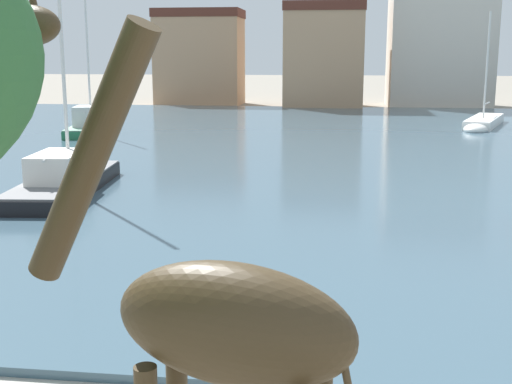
{
  "coord_description": "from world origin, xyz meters",
  "views": [
    {
      "loc": [
        2.45,
        -2.06,
        4.86
      ],
      "look_at": [
        0.84,
        10.56,
        2.2
      ],
      "focal_mm": 46.75,
      "sensor_mm": 36.0,
      "label": 1
    }
  ],
  "objects_px": {
    "sailboat_green": "(91,127)",
    "giraffe_statue": "(213,333)",
    "sailboat_white": "(482,124)",
    "sailboat_black": "(69,181)"
  },
  "relations": [
    {
      "from": "sailboat_green",
      "to": "giraffe_statue",
      "type": "bearing_deg",
      "value": -67.46
    },
    {
      "from": "giraffe_statue",
      "to": "sailboat_white",
      "type": "distance_m",
      "value": 40.36
    },
    {
      "from": "giraffe_statue",
      "to": "sailboat_black",
      "type": "height_order",
      "value": "sailboat_black"
    },
    {
      "from": "giraffe_statue",
      "to": "sailboat_black",
      "type": "distance_m",
      "value": 18.82
    },
    {
      "from": "sailboat_white",
      "to": "sailboat_black",
      "type": "distance_m",
      "value": 28.73
    },
    {
      "from": "giraffe_statue",
      "to": "sailboat_green",
      "type": "bearing_deg",
      "value": 112.54
    },
    {
      "from": "giraffe_statue",
      "to": "sailboat_green",
      "type": "height_order",
      "value": "sailboat_green"
    },
    {
      "from": "giraffe_statue",
      "to": "sailboat_black",
      "type": "relative_size",
      "value": 0.57
    },
    {
      "from": "sailboat_white",
      "to": "giraffe_statue",
      "type": "bearing_deg",
      "value": -104.17
    },
    {
      "from": "sailboat_green",
      "to": "sailboat_black",
      "type": "bearing_deg",
      "value": -71.59
    }
  ]
}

